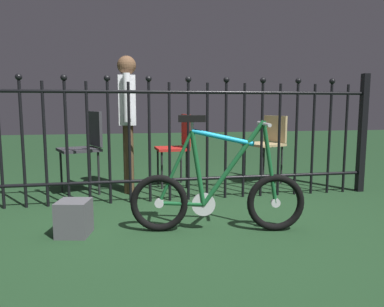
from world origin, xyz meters
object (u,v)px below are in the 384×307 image
at_px(bicycle, 217,194).
at_px(chair_tan, 268,140).
at_px(chair_charcoal, 86,143).
at_px(display_crate, 74,218).
at_px(person_visitor, 128,113).
at_px(chair_red, 178,143).

xyz_separation_m(bicycle, chair_tan, (1.08, 1.64, 0.23)).
bearing_deg(chair_charcoal, display_crate, -89.07).
relative_size(chair_tan, person_visitor, 0.56).
height_order(bicycle, chair_tan, bicycle).
relative_size(chair_red, person_visitor, 0.57).
xyz_separation_m(chair_tan, person_visitor, (-1.72, -0.19, 0.35)).
bearing_deg(bicycle, person_visitor, 113.58).
bearing_deg(chair_red, bicycle, -88.37).
xyz_separation_m(chair_red, chair_charcoal, (-1.04, -0.17, 0.03)).
relative_size(bicycle, person_visitor, 0.89).
bearing_deg(display_crate, person_visitor, 72.07).
height_order(chair_red, person_visitor, person_visitor).
bearing_deg(person_visitor, chair_red, 18.79).
distance_m(chair_red, chair_charcoal, 1.05).
relative_size(chair_red, display_crate, 3.26).
relative_size(bicycle, chair_red, 1.54).
distance_m(chair_red, person_visitor, 0.71).
distance_m(bicycle, person_visitor, 1.68).
distance_m(person_visitor, display_crate, 1.59).
bearing_deg(display_crate, chair_tan, 35.34).
distance_m(chair_red, chair_tan, 1.13).
distance_m(bicycle, display_crate, 1.08).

